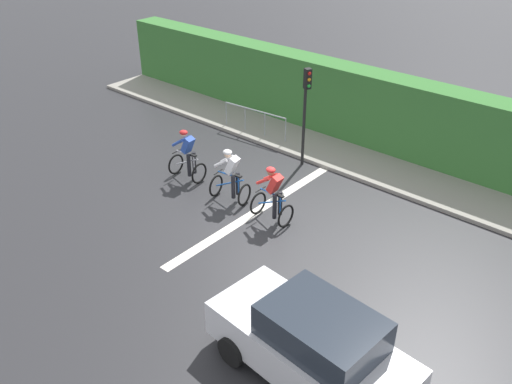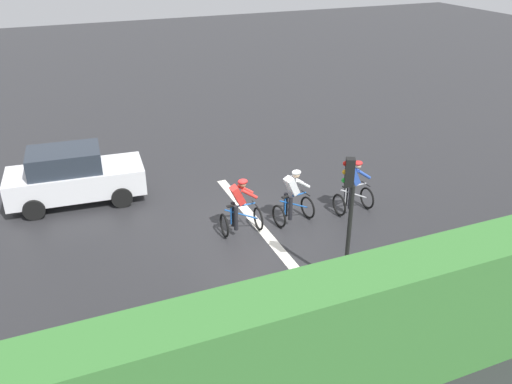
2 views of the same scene
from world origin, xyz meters
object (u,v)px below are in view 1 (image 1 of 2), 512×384
(traffic_light_near_crossing, at_px, (306,103))
(pedestrian_railing_kerbside, at_px, (255,116))
(car_white, at_px, (312,345))
(cyclist_mid, at_px, (273,196))
(cyclist_second, at_px, (231,177))
(cyclist_lead, at_px, (187,156))

(traffic_light_near_crossing, height_order, pedestrian_railing_kerbside, traffic_light_near_crossing)
(car_white, bearing_deg, cyclist_mid, 46.78)
(cyclist_second, bearing_deg, car_white, -124.10)
(pedestrian_railing_kerbside, bearing_deg, cyclist_lead, -171.83)
(cyclist_second, bearing_deg, cyclist_mid, -91.07)
(cyclist_mid, distance_m, traffic_light_near_crossing, 3.83)
(traffic_light_near_crossing, bearing_deg, cyclist_mid, -157.49)
(cyclist_lead, xyz_separation_m, cyclist_mid, (-0.13, -3.58, 0.00))
(traffic_light_near_crossing, bearing_deg, cyclist_lead, 144.77)
(cyclist_lead, xyz_separation_m, cyclist_second, (-0.10, -1.96, 0.00))
(traffic_light_near_crossing, distance_m, pedestrian_railing_kerbside, 3.24)
(cyclist_lead, height_order, cyclist_second, same)
(car_white, relative_size, pedestrian_railing_kerbside, 1.54)
(cyclist_second, height_order, cyclist_mid, same)
(cyclist_second, bearing_deg, cyclist_lead, 87.08)
(cyclist_lead, relative_size, cyclist_second, 1.00)
(cyclist_lead, xyz_separation_m, car_white, (-3.95, -7.64, 0.08))
(cyclist_lead, height_order, car_white, car_white)
(cyclist_lead, xyz_separation_m, pedestrian_railing_kerbside, (3.90, 0.56, -0.04))
(cyclist_mid, height_order, car_white, car_white)
(cyclist_mid, xyz_separation_m, traffic_light_near_crossing, (3.28, 1.36, 1.43))
(cyclist_mid, height_order, traffic_light_near_crossing, traffic_light_near_crossing)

